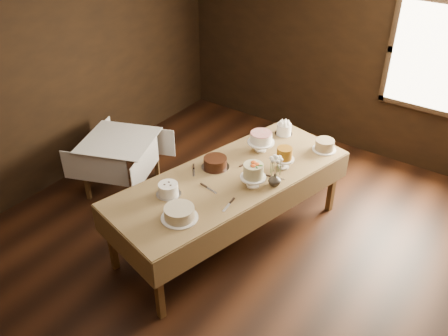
% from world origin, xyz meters
% --- Properties ---
extents(floor, '(5.00, 6.00, 0.01)m').
position_xyz_m(floor, '(0.00, 0.00, 0.00)').
color(floor, black).
rests_on(floor, ground).
extents(wall_back, '(5.00, 0.02, 2.80)m').
position_xyz_m(wall_back, '(0.00, 3.00, 1.40)').
color(wall_back, black).
rests_on(wall_back, ground).
extents(wall_left, '(0.02, 6.00, 2.80)m').
position_xyz_m(wall_left, '(-2.50, 0.00, 1.40)').
color(wall_left, black).
rests_on(wall_left, ground).
extents(window, '(1.10, 0.05, 1.30)m').
position_xyz_m(window, '(1.30, 2.94, 1.60)').
color(window, '#FFEABF').
rests_on(window, wall_back).
extents(display_table, '(1.67, 2.89, 0.84)m').
position_xyz_m(display_table, '(0.06, 0.25, 0.78)').
color(display_table, '#4E361D').
rests_on(display_table, ground).
extents(side_table, '(1.12, 1.12, 0.73)m').
position_xyz_m(side_table, '(-1.65, 0.24, 0.64)').
color(side_table, '#4E361D').
rests_on(side_table, ground).
extents(cake_meringue, '(0.22, 0.22, 0.14)m').
position_xyz_m(cake_meringue, '(0.06, 1.38, 0.91)').
color(cake_meringue, silver).
rests_on(cake_meringue, display_table).
extents(cake_speckled, '(0.28, 0.28, 0.13)m').
position_xyz_m(cake_speckled, '(0.63, 1.32, 0.90)').
color(cake_speckled, white).
rests_on(cake_speckled, display_table).
extents(cake_lattice, '(0.31, 0.31, 0.23)m').
position_xyz_m(cake_lattice, '(0.03, 0.89, 0.95)').
color(cake_lattice, white).
rests_on(cake_lattice, display_table).
extents(cake_caramel, '(0.22, 0.22, 0.26)m').
position_xyz_m(cake_caramel, '(0.43, 0.72, 0.95)').
color(cake_caramel, white).
rests_on(cake_caramel, display_table).
extents(cake_chocolate, '(0.32, 0.32, 0.12)m').
position_xyz_m(cake_chocolate, '(-0.18, 0.29, 0.90)').
color(cake_chocolate, silver).
rests_on(cake_chocolate, display_table).
extents(cake_flowers, '(0.28, 0.28, 0.27)m').
position_xyz_m(cake_flowers, '(0.34, 0.23, 0.96)').
color(cake_flowers, white).
rests_on(cake_flowers, display_table).
extents(cake_swirl, '(0.25, 0.25, 0.13)m').
position_xyz_m(cake_swirl, '(-0.27, -0.39, 0.90)').
color(cake_swirl, silver).
rests_on(cake_swirl, display_table).
extents(cake_cream, '(0.35, 0.35, 0.12)m').
position_xyz_m(cake_cream, '(0.06, -0.61, 0.90)').
color(cake_cream, white).
rests_on(cake_cream, display_table).
extents(cake_server_a, '(0.24, 0.07, 0.01)m').
position_xyz_m(cake_server_a, '(0.04, -0.08, 0.84)').
color(cake_server_a, silver).
rests_on(cake_server_a, display_table).
extents(cake_server_b, '(0.06, 0.24, 0.01)m').
position_xyz_m(cake_server_b, '(0.33, -0.22, 0.84)').
color(cake_server_b, silver).
rests_on(cake_server_b, display_table).
extents(cake_server_c, '(0.08, 0.24, 0.01)m').
position_xyz_m(cake_server_c, '(0.07, 0.61, 0.84)').
color(cake_server_c, silver).
rests_on(cake_server_c, display_table).
extents(cake_server_d, '(0.24, 0.08, 0.01)m').
position_xyz_m(cake_server_d, '(0.48, 0.50, 0.84)').
color(cake_server_d, silver).
rests_on(cake_server_d, display_table).
extents(cake_server_e, '(0.17, 0.20, 0.01)m').
position_xyz_m(cake_server_e, '(-0.31, 0.07, 0.84)').
color(cake_server_e, silver).
rests_on(cake_server_e, display_table).
extents(flower_vase, '(0.14, 0.14, 0.14)m').
position_xyz_m(flower_vase, '(0.52, 0.38, 0.91)').
color(flower_vase, '#2D2823').
rests_on(flower_vase, display_table).
extents(flower_bouquet, '(0.14, 0.14, 0.20)m').
position_xyz_m(flower_bouquet, '(0.52, 0.38, 1.10)').
color(flower_bouquet, white).
rests_on(flower_bouquet, flower_vase).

